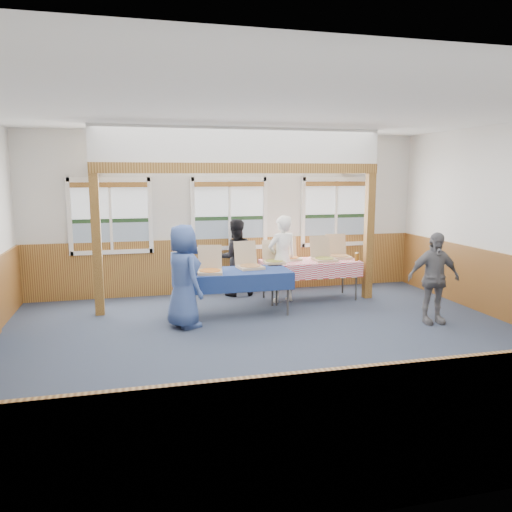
{
  "coord_description": "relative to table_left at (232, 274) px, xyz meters",
  "views": [
    {
      "loc": [
        -1.91,
        -6.41,
        2.37
      ],
      "look_at": [
        -0.06,
        1.0,
        1.13
      ],
      "focal_mm": 35.0,
      "sensor_mm": 36.0,
      "label": 1
    }
  ],
  "objects": [
    {
      "name": "pizza_box_e",
      "position": [
        1.9,
        0.57,
        0.12
      ],
      "size": [
        0.41,
        0.5,
        0.44
      ],
      "rotation": [
        0.0,
        0.0,
        0.0
      ],
      "color": "tan",
      "rests_on": "table_right"
    },
    {
      "name": "woman_white",
      "position": [
        1.08,
        0.61,
        0.11
      ],
      "size": [
        0.68,
        0.54,
        1.63
      ],
      "primitive_type": "imported",
      "rotation": [
        0.0,
        0.0,
        3.42
      ],
      "color": "white",
      "rests_on": "floor"
    },
    {
      "name": "floor",
      "position": [
        0.28,
        -1.8,
        -0.7
      ],
      "size": [
        8.0,
        8.0,
        0.0
      ],
      "primitive_type": "plane",
      "color": "#2C3848",
      "rests_on": "ground"
    },
    {
      "name": "pizza_box_c",
      "position": [
        0.9,
        0.55,
        0.12
      ],
      "size": [
        0.4,
        0.48,
        0.4
      ],
      "rotation": [
        0.0,
        0.0,
        -0.07
      ],
      "color": "tan",
      "rests_on": "table_right"
    },
    {
      "name": "drink_glass",
      "position": [
        2.5,
        0.4,
        0.13
      ],
      "size": [
        0.07,
        0.07,
        0.15
      ],
      "primitive_type": "cylinder",
      "color": "brown",
      "rests_on": "table_right"
    },
    {
      "name": "table_right",
      "position": [
        1.65,
        0.65,
        -0.0
      ],
      "size": [
        1.93,
        1.06,
        0.76
      ],
      "rotation": [
        0.0,
        0.0,
        -0.13
      ],
      "color": "#353535",
      "rests_on": "floor"
    },
    {
      "name": "woman_black",
      "position": [
        0.32,
        1.3,
        0.06
      ],
      "size": [
        0.76,
        0.6,
        1.52
      ],
      "primitive_type": "imported",
      "rotation": [
        0.0,
        0.0,
        3.17
      ],
      "color": "black",
      "rests_on": "floor"
    },
    {
      "name": "ceiling",
      "position": [
        0.28,
        -1.8,
        2.5
      ],
      "size": [
        8.0,
        8.0,
        0.0
      ],
      "primitive_type": "plane",
      "rotation": [
        3.14,
        0.0,
        0.0
      ],
      "color": "white",
      "rests_on": "wall_back"
    },
    {
      "name": "post_left",
      "position": [
        -2.22,
        0.5,
        0.5
      ],
      "size": [
        0.15,
        0.15,
        2.4
      ],
      "primitive_type": "cube",
      "color": "brown",
      "rests_on": "floor"
    },
    {
      "name": "post_right",
      "position": [
        2.78,
        0.5,
        0.5
      ],
      "size": [
        0.15,
        0.15,
        2.4
      ],
      "primitive_type": "cube",
      "color": "brown",
      "rests_on": "floor"
    },
    {
      "name": "window_right",
      "position": [
        2.58,
        1.65,
        0.98
      ],
      "size": [
        1.56,
        0.1,
        1.46
      ],
      "color": "white",
      "rests_on": "wall_back"
    },
    {
      "name": "pizza_box_f",
      "position": [
        2.3,
        0.79,
        0.12
      ],
      "size": [
        0.45,
        0.54,
        0.45
      ],
      "rotation": [
        0.0,
        0.0,
        -0.09
      ],
      "color": "tan",
      "rests_on": "table_right"
    },
    {
      "name": "table_left",
      "position": [
        0.0,
        0.0,
        0.0
      ],
      "size": [
        2.14,
        1.5,
        0.76
      ],
      "rotation": [
        0.0,
        0.0,
        0.33
      ],
      "color": "#353535",
      "rests_on": "floor"
    },
    {
      "name": "wainscot_front",
      "position": [
        0.28,
        -5.28,
        -0.15
      ],
      "size": [
        7.98,
        0.05,
        1.1
      ],
      "primitive_type": "cube",
      "color": "brown",
      "rests_on": "floor"
    },
    {
      "name": "pizza_box_d",
      "position": [
        1.3,
        0.84,
        0.12
      ],
      "size": [
        0.39,
        0.47,
        0.42
      ],
      "rotation": [
        0.0,
        0.0,
        -0.01
      ],
      "color": "tan",
      "rests_on": "table_right"
    },
    {
      "name": "veggie_tray",
      "position": [
        -0.75,
        0.0,
        0.09
      ],
      "size": [
        0.42,
        0.42,
        0.1
      ],
      "color": "black",
      "rests_on": "table_left"
    },
    {
      "name": "pizza_box_a",
      "position": [
        -0.39,
        -0.11,
        0.12
      ],
      "size": [
        0.47,
        0.55,
        0.44
      ],
      "rotation": [
        0.0,
        0.0,
        -0.16
      ],
      "color": "tan",
      "rests_on": "table_left"
    },
    {
      "name": "window_mid",
      "position": [
        0.28,
        1.65,
        0.98
      ],
      "size": [
        1.56,
        0.1,
        1.46
      ],
      "color": "white",
      "rests_on": "wall_back"
    },
    {
      "name": "person_grey",
      "position": [
        3.04,
        -1.31,
        0.04
      ],
      "size": [
        0.9,
        0.44,
        1.48
      ],
      "primitive_type": "imported",
      "rotation": [
        0.0,
        0.0,
        -0.09
      ],
      "color": "slate",
      "rests_on": "floor"
    },
    {
      "name": "cross_beam",
      "position": [
        0.28,
        0.5,
        1.79
      ],
      "size": [
        5.15,
        0.18,
        0.18
      ],
      "primitive_type": "cube",
      "color": "brown",
      "rests_on": "post_left"
    },
    {
      "name": "wainscot_back",
      "position": [
        0.28,
        1.67,
        -0.15
      ],
      "size": [
        7.98,
        0.05,
        1.1
      ],
      "primitive_type": "cube",
      "color": "brown",
      "rests_on": "floor"
    },
    {
      "name": "man_blue",
      "position": [
        -0.88,
        -0.54,
        0.11
      ],
      "size": [
        0.78,
        0.93,
        1.62
      ],
      "primitive_type": "imported",
      "rotation": [
        0.0,
        0.0,
        1.96
      ],
      "color": "#374E8A",
      "rests_on": "floor"
    },
    {
      "name": "pizza_box_b",
      "position": [
        0.34,
        0.16,
        0.12
      ],
      "size": [
        0.47,
        0.55,
        0.45
      ],
      "rotation": [
        0.0,
        0.0,
        0.13
      ],
      "color": "tan",
      "rests_on": "table_left"
    },
    {
      "name": "wall_back",
      "position": [
        0.28,
        1.7,
        0.9
      ],
      "size": [
        8.0,
        0.0,
        8.0
      ],
      "primitive_type": "plane",
      "rotation": [
        1.57,
        0.0,
        0.0
      ],
      "color": "silver",
      "rests_on": "floor"
    },
    {
      "name": "wall_front",
      "position": [
        0.28,
        -5.3,
        0.9
      ],
      "size": [
        8.0,
        0.0,
        8.0
      ],
      "primitive_type": "plane",
      "rotation": [
        -1.57,
        0.0,
        0.0
      ],
      "color": "silver",
      "rests_on": "floor"
    },
    {
      "name": "window_left",
      "position": [
        -2.02,
        1.65,
        0.98
      ],
      "size": [
        1.56,
        0.1,
        1.46
      ],
      "color": "white",
      "rests_on": "wall_back"
    }
  ]
}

